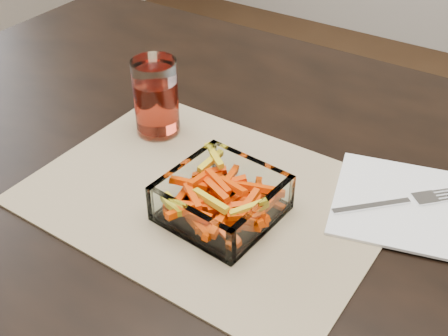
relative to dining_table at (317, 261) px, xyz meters
The scene contains 6 objects.
dining_table is the anchor object (origin of this frame).
placemat 0.17m from the dining_table, 159.42° to the right, with size 0.45×0.33×0.00m, color #9D8A67.
glass_bowl 0.17m from the dining_table, 144.94° to the right, with size 0.14×0.14×0.05m.
tumbler 0.33m from the dining_table, behind, with size 0.07×0.07×0.12m.
napkin 0.14m from the dining_table, 39.76° to the left, with size 0.17×0.17×0.00m, color white.
fork 0.14m from the dining_table, 39.63° to the left, with size 0.13×0.13×0.00m.
Camera 1 is at (0.18, -0.51, 1.22)m, focal length 45.00 mm.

